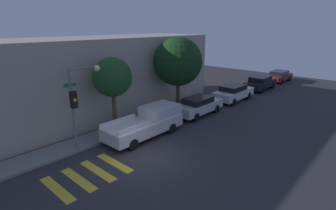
{
  "coord_description": "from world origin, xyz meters",
  "views": [
    {
      "loc": [
        -8.41,
        -9.3,
        6.79
      ],
      "look_at": [
        4.11,
        2.1,
        1.6
      ],
      "focal_mm": 28.0,
      "sensor_mm": 36.0,
      "label": 1
    }
  ],
  "objects_px": {
    "sedan_near_corner": "(198,105)",
    "tree_near_corner": "(112,78)",
    "traffic_light_pole": "(79,94)",
    "tree_midblock": "(178,62)",
    "sedan_middle": "(233,92)",
    "sedan_tail_of_row": "(279,76)",
    "sedan_far_end": "(260,83)",
    "pickup_truck": "(148,122)"
  },
  "relations": [
    {
      "from": "sedan_near_corner",
      "to": "tree_near_corner",
      "type": "bearing_deg",
      "value": 165.1
    },
    {
      "from": "traffic_light_pole",
      "to": "tree_midblock",
      "type": "xyz_separation_m",
      "value": [
        8.81,
        0.5,
        0.8
      ]
    },
    {
      "from": "tree_midblock",
      "to": "sedan_middle",
      "type": "bearing_deg",
      "value": -16.68
    },
    {
      "from": "traffic_light_pole",
      "to": "sedan_near_corner",
      "type": "height_order",
      "value": "traffic_light_pole"
    },
    {
      "from": "traffic_light_pole",
      "to": "sedan_near_corner",
      "type": "xyz_separation_m",
      "value": [
        9.21,
        -1.27,
        -2.47
      ]
    },
    {
      "from": "sedan_tail_of_row",
      "to": "tree_midblock",
      "type": "xyz_separation_m",
      "value": [
        -17.41,
        1.77,
        3.31
      ]
    },
    {
      "from": "tree_near_corner",
      "to": "traffic_light_pole",
      "type": "bearing_deg",
      "value": -168.91
    },
    {
      "from": "sedan_near_corner",
      "to": "sedan_middle",
      "type": "relative_size",
      "value": 0.96
    },
    {
      "from": "traffic_light_pole",
      "to": "sedan_far_end",
      "type": "xyz_separation_m",
      "value": [
        20.6,
        -1.27,
        -2.46
      ]
    },
    {
      "from": "sedan_middle",
      "to": "tree_midblock",
      "type": "height_order",
      "value": "tree_midblock"
    },
    {
      "from": "sedan_far_end",
      "to": "sedan_tail_of_row",
      "type": "distance_m",
      "value": 5.62
    },
    {
      "from": "sedan_near_corner",
      "to": "tree_near_corner",
      "type": "distance_m",
      "value": 7.48
    },
    {
      "from": "sedan_far_end",
      "to": "tree_midblock",
      "type": "bearing_deg",
      "value": 171.47
    },
    {
      "from": "pickup_truck",
      "to": "tree_near_corner",
      "type": "height_order",
      "value": "tree_near_corner"
    },
    {
      "from": "sedan_near_corner",
      "to": "sedan_tail_of_row",
      "type": "xyz_separation_m",
      "value": [
        17.01,
        0.0,
        -0.04
      ]
    },
    {
      "from": "sedan_far_end",
      "to": "tree_near_corner",
      "type": "height_order",
      "value": "tree_near_corner"
    },
    {
      "from": "sedan_tail_of_row",
      "to": "tree_midblock",
      "type": "bearing_deg",
      "value": 174.2
    },
    {
      "from": "sedan_near_corner",
      "to": "tree_midblock",
      "type": "height_order",
      "value": "tree_midblock"
    },
    {
      "from": "sedan_far_end",
      "to": "tree_midblock",
      "type": "relative_size",
      "value": 0.78
    },
    {
      "from": "sedan_far_end",
      "to": "sedan_tail_of_row",
      "type": "relative_size",
      "value": 1.01
    },
    {
      "from": "pickup_truck",
      "to": "sedan_far_end",
      "type": "relative_size",
      "value": 1.16
    },
    {
      "from": "pickup_truck",
      "to": "tree_midblock",
      "type": "height_order",
      "value": "tree_midblock"
    },
    {
      "from": "traffic_light_pole",
      "to": "sedan_far_end",
      "type": "bearing_deg",
      "value": -3.52
    },
    {
      "from": "sedan_far_end",
      "to": "sedan_middle",
      "type": "bearing_deg",
      "value": 180.0
    },
    {
      "from": "traffic_light_pole",
      "to": "sedan_middle",
      "type": "distance_m",
      "value": 14.97
    },
    {
      "from": "tree_near_corner",
      "to": "sedan_tail_of_row",
      "type": "bearing_deg",
      "value": -4.27
    },
    {
      "from": "traffic_light_pole",
      "to": "pickup_truck",
      "type": "bearing_deg",
      "value": -18.41
    },
    {
      "from": "pickup_truck",
      "to": "sedan_near_corner",
      "type": "distance_m",
      "value": 5.4
    },
    {
      "from": "sedan_far_end",
      "to": "tree_midblock",
      "type": "height_order",
      "value": "tree_midblock"
    },
    {
      "from": "pickup_truck",
      "to": "sedan_middle",
      "type": "distance_m",
      "value": 10.91
    },
    {
      "from": "traffic_light_pole",
      "to": "sedan_near_corner",
      "type": "distance_m",
      "value": 9.62
    },
    {
      "from": "traffic_light_pole",
      "to": "sedan_tail_of_row",
      "type": "height_order",
      "value": "traffic_light_pole"
    },
    {
      "from": "sedan_near_corner",
      "to": "sedan_middle",
      "type": "distance_m",
      "value": 5.5
    },
    {
      "from": "sedan_middle",
      "to": "sedan_far_end",
      "type": "bearing_deg",
      "value": 0.0
    },
    {
      "from": "traffic_light_pole",
      "to": "sedan_far_end",
      "type": "height_order",
      "value": "traffic_light_pole"
    },
    {
      "from": "sedan_tail_of_row",
      "to": "traffic_light_pole",
      "type": "bearing_deg",
      "value": 177.23
    },
    {
      "from": "sedan_near_corner",
      "to": "tree_midblock",
      "type": "xyz_separation_m",
      "value": [
        -0.4,
        1.77,
        3.27
      ]
    },
    {
      "from": "traffic_light_pole",
      "to": "pickup_truck",
      "type": "xyz_separation_m",
      "value": [
        3.81,
        -1.27,
        -2.35
      ]
    },
    {
      "from": "sedan_near_corner",
      "to": "sedan_tail_of_row",
      "type": "distance_m",
      "value": 17.01
    },
    {
      "from": "pickup_truck",
      "to": "sedan_far_end",
      "type": "distance_m",
      "value": 16.79
    },
    {
      "from": "sedan_near_corner",
      "to": "tree_near_corner",
      "type": "relative_size",
      "value": 0.9
    },
    {
      "from": "sedan_far_end",
      "to": "tree_near_corner",
      "type": "xyz_separation_m",
      "value": [
        -18.04,
        1.77,
        2.93
      ]
    }
  ]
}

